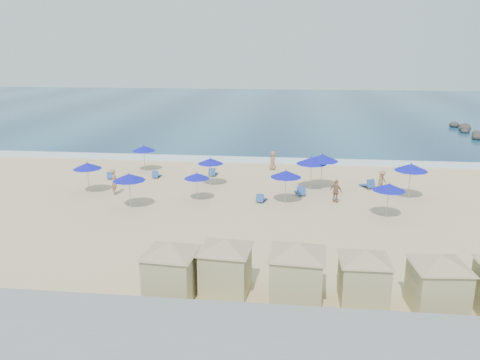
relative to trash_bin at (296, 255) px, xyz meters
name	(u,v)px	position (x,y,z in m)	size (l,w,h in m)	color
ground	(255,218)	(-2.53, 5.90, -0.35)	(160.00, 160.00, 0.00)	beige
ocean	(280,109)	(-2.53, 60.90, -0.32)	(160.00, 80.00, 0.06)	navy
surf_line	(268,160)	(-2.53, 21.40, -0.31)	(160.00, 2.50, 0.08)	white
seawall	(223,337)	(-2.53, -7.60, 0.30)	(160.00, 6.10, 1.22)	gray
trash_bin	(296,255)	(0.00, 0.00, 0.00)	(0.71, 0.71, 0.71)	black
cabana_0	(171,262)	(-5.28, -3.93, 1.20)	(4.31, 4.31, 2.71)	tan
cabana_1	(226,258)	(-3.06, -3.28, 1.19)	(4.30, 4.30, 2.71)	tan
cabana_2	(297,264)	(-0.02, -3.69, 1.29)	(4.56, 4.56, 2.87)	tan
cabana_3	(364,269)	(2.71, -3.52, 1.13)	(4.14, 4.14, 2.59)	tan
cabana_4	(439,275)	(5.55, -3.89, 1.19)	(4.30, 4.30, 2.70)	tan
umbrella_0	(87,166)	(-15.01, 9.86, 1.68)	(2.06, 2.06, 2.34)	#A5A8AD
umbrella_1	(144,148)	(-12.90, 16.44, 1.65)	(2.03, 2.03, 2.31)	#A5A8AD
umbrella_2	(129,177)	(-10.85, 6.91, 1.76)	(2.15, 2.15, 2.44)	#A5A8AD
umbrella_3	(210,161)	(-6.49, 12.72, 1.58)	(1.97, 1.97, 2.24)	#A5A8AD
umbrella_4	(197,176)	(-6.80, 8.97, 1.42)	(1.80, 1.80, 2.05)	#A5A8AD
umbrella_5	(286,174)	(-0.72, 9.04, 1.72)	(2.11, 2.11, 2.40)	#A5A8AD
umbrella_6	(322,158)	(1.90, 12.88, 2.02)	(2.41, 2.41, 2.74)	#A5A8AD
umbrella_7	(312,161)	(1.10, 12.39, 1.90)	(2.28, 2.28, 2.60)	#A5A8AD
umbrella_8	(411,167)	(7.88, 11.06, 1.91)	(2.30, 2.30, 2.62)	#A5A8AD
umbrella_9	(389,187)	(5.62, 6.91, 1.64)	(2.02, 2.02, 2.30)	#A5A8AD
beach_chair_0	(111,176)	(-14.89, 13.75, -0.14)	(0.70, 1.21, 0.63)	#2A4C9B
beach_chair_1	(156,175)	(-11.32, 14.47, -0.13)	(0.57, 1.19, 0.64)	#2A4C9B
beach_chair_2	(213,173)	(-6.82, 15.61, -0.11)	(0.67, 1.34, 0.72)	#2A4C9B
beach_chair_3	(261,199)	(-2.36, 9.18, -0.13)	(0.80, 1.27, 0.65)	#2A4C9B
beach_chair_4	(300,191)	(0.33, 11.05, -0.09)	(0.86, 1.46, 0.75)	#2A4C9B
beach_chair_5	(368,185)	(5.46, 13.40, -0.09)	(1.13, 1.52, 0.77)	#2A4C9B
beachgoer_0	(114,182)	(-13.01, 9.74, 0.58)	(0.68, 0.45, 1.88)	#A3735A
beachgoer_1	(336,191)	(2.72, 9.59, 0.45)	(0.94, 0.39, 1.61)	#A3735A
beachgoer_2	(382,181)	(6.30, 12.69, 0.43)	(1.02, 0.58, 1.57)	#A3735A
beachgoer_3	(273,160)	(-1.98, 18.16, 0.47)	(0.80, 0.52, 1.64)	#A3735A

